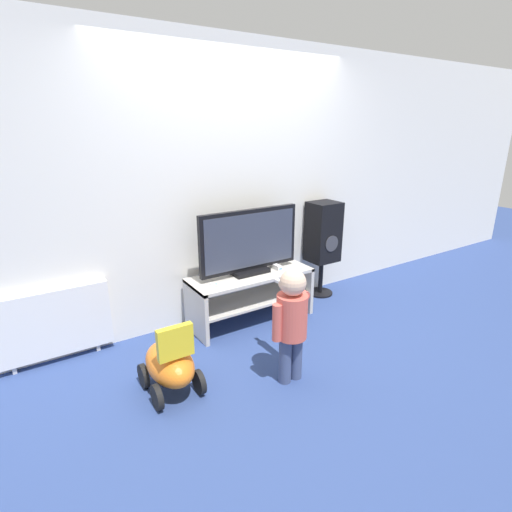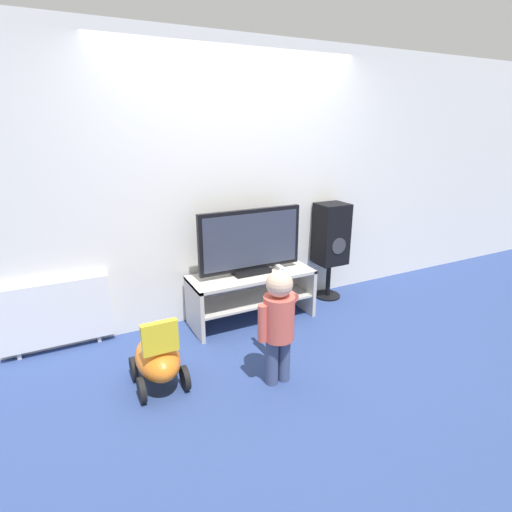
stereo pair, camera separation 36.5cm
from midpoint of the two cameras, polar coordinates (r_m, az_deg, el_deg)
ground_plane at (r=3.84m, az=-1.64°, el=-10.44°), size 16.00×16.00×0.00m
wall_back at (r=3.87m, az=-6.02°, el=10.13°), size 10.00×0.06×2.60m
tv_stand at (r=3.87m, az=-3.45°, el=-4.82°), size 1.21×0.46×0.49m
television at (r=3.73m, az=-3.74°, el=1.89°), size 1.03×0.20×0.62m
game_console at (r=3.93m, az=0.15°, el=-1.53°), size 0.05×0.17×0.05m
remote_primary at (r=3.54m, az=-8.66°, el=-4.21°), size 0.09×0.13×0.03m
child at (r=2.91m, az=1.43°, el=-8.72°), size 0.34×0.50×0.89m
speaker_tower at (r=4.39m, az=7.22°, el=3.06°), size 0.32×0.29×1.06m
ride_on_toy at (r=3.04m, az=-15.67°, el=-14.73°), size 0.35×0.52×0.58m
radiator at (r=3.67m, az=-29.74°, el=-8.47°), size 0.89×0.08×0.62m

